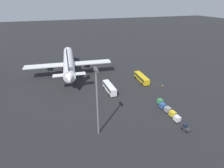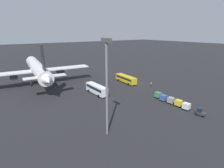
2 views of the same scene
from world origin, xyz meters
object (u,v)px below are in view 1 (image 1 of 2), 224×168
object	(u,v)px
cargo_cart_yellow	(173,114)
baggage_tug	(186,128)
shuttle_bus_near	(142,78)
shuttle_bus_far	(109,88)
worker_person	(162,87)
cargo_cart_grey	(168,109)
cargo_cart_white	(177,119)
airplane	(69,62)
cargo_cart_blue	(163,106)
cargo_cart_green	(160,101)

from	to	relation	value
cargo_cart_yellow	baggage_tug	bearing A→B (deg)	177.56
shuttle_bus_near	shuttle_bus_far	bearing A→B (deg)	108.94
worker_person	cargo_cart_grey	xyz separation A→B (m)	(-16.35, 8.63, 0.32)
shuttle_bus_far	cargo_cart_white	distance (m)	30.30
shuttle_bus_near	cargo_cart_white	bearing A→B (deg)	176.39
airplane	cargo_cart_grey	size ratio (longest dim) A/B	23.51
cargo_cart_white	cargo_cart_yellow	distance (m)	2.74
cargo_cart_white	cargo_cart_blue	world-z (taller)	same
shuttle_bus_near	cargo_cart_blue	world-z (taller)	shuttle_bus_near
baggage_tug	cargo_cart_yellow	distance (m)	7.03
airplane	shuttle_bus_near	world-z (taller)	airplane
airplane	cargo_cart_yellow	xyz separation A→B (m)	(-49.22, -28.82, -5.51)
shuttle_bus_far	cargo_cart_grey	xyz separation A→B (m)	(-21.09, -14.75, -0.83)
cargo_cart_grey	cargo_cart_green	xyz separation A→B (m)	(5.46, -0.41, 0.00)
cargo_cart_yellow	cargo_cart_green	bearing A→B (deg)	-2.35
baggage_tug	cargo_cart_grey	size ratio (longest dim) A/B	1.20
worker_person	cargo_cart_grey	bearing A→B (deg)	152.18
airplane	cargo_cart_green	world-z (taller)	airplane
cargo_cart_yellow	cargo_cart_green	distance (m)	8.19
baggage_tug	worker_person	world-z (taller)	baggage_tug
shuttle_bus_far	baggage_tug	bearing A→B (deg)	-156.67
baggage_tug	shuttle_bus_far	bearing A→B (deg)	16.09
shuttle_bus_far	cargo_cart_blue	distance (m)	23.39
shuttle_bus_near	cargo_cart_green	xyz separation A→B (m)	(-20.91, 2.91, -0.66)
cargo_cart_grey	airplane	bearing A→B (deg)	31.73
shuttle_bus_near	baggage_tug	xyz separation A→B (m)	(-36.12, 3.54, -0.91)
baggage_tug	cargo_cart_blue	distance (m)	12.48
cargo_cart_white	cargo_cart_yellow	size ratio (longest dim) A/B	1.00
airplane	cargo_cart_blue	size ratio (longest dim) A/B	23.51
worker_person	cargo_cart_yellow	bearing A→B (deg)	155.85
cargo_cart_grey	cargo_cart_green	bearing A→B (deg)	-4.30
shuttle_bus_far	cargo_cart_yellow	bearing A→B (deg)	-149.99
shuttle_bus_far	baggage_tug	distance (m)	34.10
shuttle_bus_near	cargo_cart_yellow	size ratio (longest dim) A/B	5.63
cargo_cart_yellow	cargo_cart_blue	distance (m)	5.47
cargo_cart_green	shuttle_bus_near	bearing A→B (deg)	-7.91
airplane	baggage_tug	size ratio (longest dim) A/B	19.64
airplane	shuttle_bus_near	size ratio (longest dim) A/B	4.17
cargo_cart_green	airplane	bearing A→B (deg)	35.40
cargo_cart_white	worker_person	bearing A→B (deg)	-21.96
shuttle_bus_near	cargo_cart_yellow	bearing A→B (deg)	176.27
cargo_cart_white	baggage_tug	bearing A→B (deg)	179.22
shuttle_bus_far	cargo_cart_green	bearing A→B (deg)	-137.77
airplane	cargo_cart_white	distance (m)	59.55
shuttle_bus_near	cargo_cart_yellow	world-z (taller)	shuttle_bus_near
airplane	cargo_cart_grey	xyz separation A→B (m)	(-46.49, -28.75, -5.51)
cargo_cart_grey	cargo_cart_yellow	bearing A→B (deg)	-178.43
worker_person	cargo_cart_blue	distance (m)	16.28
airplane	cargo_cart_white	size ratio (longest dim) A/B	23.51
cargo_cart_yellow	cargo_cart_grey	distance (m)	2.73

